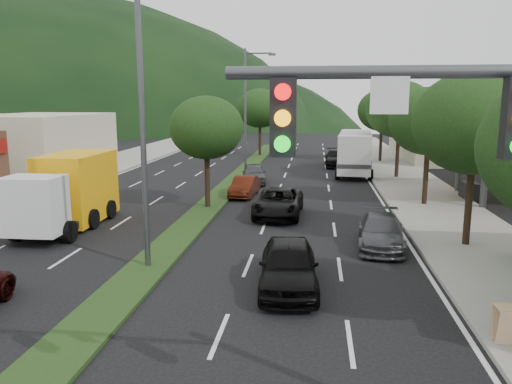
# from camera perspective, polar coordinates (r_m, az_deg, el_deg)

# --- Properties ---
(sidewalk_right) EXTENTS (5.00, 90.00, 0.15)m
(sidewalk_right) POSITION_cam_1_polar(r_m,az_deg,el_deg) (34.59, 17.79, 0.29)
(sidewalk_right) COLOR gray
(sidewalk_right) RESTS_ON ground
(sidewalk_left) EXTENTS (6.00, 90.00, 0.15)m
(sidewalk_left) POSITION_cam_1_polar(r_m,az_deg,el_deg) (38.82, -22.33, 1.08)
(sidewalk_left) COLOR gray
(sidewalk_left) RESTS_ON ground
(median) EXTENTS (1.60, 56.00, 0.12)m
(median) POSITION_cam_1_polar(r_m,az_deg,el_deg) (37.36, -2.28, 1.50)
(median) COLOR #1D3412
(median) RESTS_ON ground
(bldg_left_far) EXTENTS (9.00, 14.00, 4.60)m
(bldg_left_far) POSITION_cam_1_polar(r_m,az_deg,el_deg) (49.30, -23.59, 5.45)
(bldg_left_far) COLOR #B8B092
(bldg_left_far) RESTS_ON ground
(bldg_right_far) EXTENTS (10.00, 16.00, 5.20)m
(bldg_right_far) POSITION_cam_1_polar(r_m,az_deg,el_deg) (54.29, 21.49, 6.31)
(bldg_right_far) COLOR #B8B092
(bldg_right_far) RESTS_ON ground
(tree_r_b) EXTENTS (4.80, 4.80, 6.94)m
(tree_r_b) POSITION_cam_1_polar(r_m,az_deg,el_deg) (21.36, 23.76, 7.25)
(tree_r_b) COLOR black
(tree_r_b) RESTS_ON sidewalk_right
(tree_r_c) EXTENTS (4.40, 4.40, 6.48)m
(tree_r_c) POSITION_cam_1_polar(r_m,az_deg,el_deg) (29.12, 19.18, 7.63)
(tree_r_c) COLOR black
(tree_r_c) RESTS_ON sidewalk_right
(tree_r_d) EXTENTS (5.00, 5.00, 7.17)m
(tree_r_d) POSITION_cam_1_polar(r_m,az_deg,el_deg) (38.93, 16.11, 9.04)
(tree_r_d) COLOR black
(tree_r_d) RESTS_ON sidewalk_right
(tree_r_e) EXTENTS (4.60, 4.60, 6.71)m
(tree_r_e) POSITION_cam_1_polar(r_m,az_deg,el_deg) (48.83, 14.22, 9.02)
(tree_r_e) COLOR black
(tree_r_e) RESTS_ON sidewalk_right
(tree_med_near) EXTENTS (4.00, 4.00, 6.02)m
(tree_med_near) POSITION_cam_1_polar(r_m,az_deg,el_deg) (27.11, -5.70, 7.31)
(tree_med_near) COLOR black
(tree_med_near) RESTS_ON median
(tree_med_far) EXTENTS (4.80, 4.80, 6.94)m
(tree_med_far) POSITION_cam_1_polar(r_m,az_deg,el_deg) (52.76, 0.45, 9.55)
(tree_med_far) COLOR black
(tree_med_far) RESTS_ON median
(streetlight_near) EXTENTS (2.60, 0.25, 10.00)m
(streetlight_near) POSITION_cam_1_polar(r_m,az_deg,el_deg) (17.37, -12.28, 9.13)
(streetlight_near) COLOR #47494C
(streetlight_near) RESTS_ON ground
(streetlight_mid) EXTENTS (2.60, 0.25, 10.00)m
(streetlight_mid) POSITION_cam_1_polar(r_m,az_deg,el_deg) (41.82, -0.96, 10.07)
(streetlight_mid) COLOR #47494C
(streetlight_mid) RESTS_ON ground
(car_queue_a) EXTENTS (2.09, 4.63, 1.54)m
(car_queue_a) POSITION_cam_1_polar(r_m,az_deg,el_deg) (16.00, 3.73, -8.33)
(car_queue_a) COLOR black
(car_queue_a) RESTS_ON ground
(car_queue_b) EXTENTS (2.20, 4.58, 1.29)m
(car_queue_b) POSITION_cam_1_polar(r_m,az_deg,el_deg) (20.98, 14.11, -4.40)
(car_queue_b) COLOR #46464B
(car_queue_b) RESTS_ON ground
(car_queue_c) EXTENTS (1.56, 3.82, 1.23)m
(car_queue_c) POSITION_cam_1_polar(r_m,az_deg,el_deg) (30.89, -1.32, 0.63)
(car_queue_c) COLOR #4C190C
(car_queue_c) RESTS_ON ground
(car_queue_d) EXTENTS (2.48, 5.09, 1.39)m
(car_queue_d) POSITION_cam_1_polar(r_m,az_deg,el_deg) (25.72, 2.59, -1.21)
(car_queue_d) COLOR black
(car_queue_d) RESTS_ON ground
(car_queue_e) EXTENTS (2.16, 4.27, 1.40)m
(car_queue_e) POSITION_cam_1_polar(r_m,az_deg,el_deg) (35.77, -0.24, 2.14)
(car_queue_e) COLOR #45464A
(car_queue_e) RESTS_ON ground
(car_queue_f) EXTENTS (2.12, 5.11, 1.48)m
(car_queue_f) POSITION_cam_1_polar(r_m,az_deg,el_deg) (45.36, 9.22, 3.84)
(car_queue_f) COLOR black
(car_queue_f) RESTS_ON ground
(box_truck) EXTENTS (2.76, 6.90, 3.38)m
(box_truck) POSITION_cam_1_polar(r_m,az_deg,el_deg) (24.95, -20.54, -0.14)
(box_truck) COLOR silver
(box_truck) RESTS_ON ground
(motorhome) EXTENTS (3.39, 8.88, 3.33)m
(motorhome) POSITION_cam_1_polar(r_m,az_deg,el_deg) (40.77, 11.25, 4.50)
(motorhome) COLOR silver
(motorhome) RESTS_ON ground
(a_frame_sign) EXTENTS (0.55, 0.63, 1.24)m
(a_frame_sign) POSITION_cam_1_polar(r_m,az_deg,el_deg) (13.75, 26.76, -13.07)
(a_frame_sign) COLOR tan
(a_frame_sign) RESTS_ON sidewalk_right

